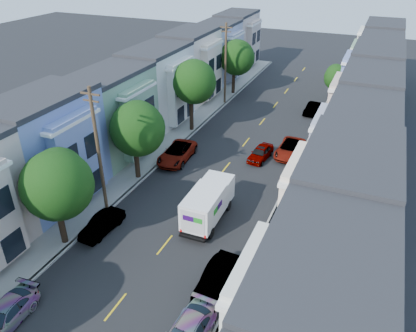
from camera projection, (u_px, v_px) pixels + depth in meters
ground at (165, 245)px, 28.51m from camera, size 160.00×160.00×0.00m
road_slab at (236, 154)px, 40.54m from camera, size 12.00×70.00×0.02m
curb_left at (182, 143)px, 42.58m from camera, size 0.30×70.00×0.15m
curb_right at (297, 165)px, 38.43m from camera, size 0.30×70.00×0.15m
sidewalk_left at (171, 141)px, 43.03m from camera, size 2.60×70.00×0.15m
sidewalk_right at (310, 168)px, 37.98m from camera, size 2.60×70.00×0.15m
centerline at (236, 154)px, 40.54m from camera, size 0.12×70.00×0.01m
townhouse_row_left at (141, 136)px, 44.37m from camera, size 5.00×70.00×8.50m
townhouse_row_right at (352, 177)px, 36.71m from camera, size 5.00×70.00×8.50m
tree_b at (56, 185)px, 26.25m from camera, size 4.70×4.70×7.25m
tree_c at (137, 129)px, 34.06m from camera, size 4.70×4.70×7.23m
tree_d at (193, 82)px, 42.76m from camera, size 4.70×4.70×8.01m
tree_e at (236, 58)px, 53.89m from camera, size 4.70×4.70×7.41m
tree_far_r at (336, 78)px, 49.09m from camera, size 3.10×3.10×5.71m
utility_pole_near at (99, 152)px, 29.76m from camera, size 1.60×0.26×10.00m
utility_pole_far at (225, 64)px, 50.61m from camera, size 1.60×0.26×10.00m
fedex_truck at (208, 203)px, 30.36m from camera, size 2.24×5.82×2.79m
lead_sedan at (260, 153)px, 39.33m from camera, size 1.98×4.19×1.31m
parked_left_b at (4, 317)px, 22.30m from camera, size 2.19×4.51×1.31m
parked_left_c at (102, 224)px, 29.53m from camera, size 1.60×3.92×1.28m
parked_left_d at (177, 153)px, 39.12m from camera, size 2.79×5.49×1.49m
parked_right_b at (218, 278)px, 24.69m from camera, size 1.73×4.47×1.47m
parked_right_c at (290, 149)px, 40.06m from camera, size 2.43×4.99×1.37m
parked_right_d at (312, 109)px, 49.71m from camera, size 1.72×3.90×1.26m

